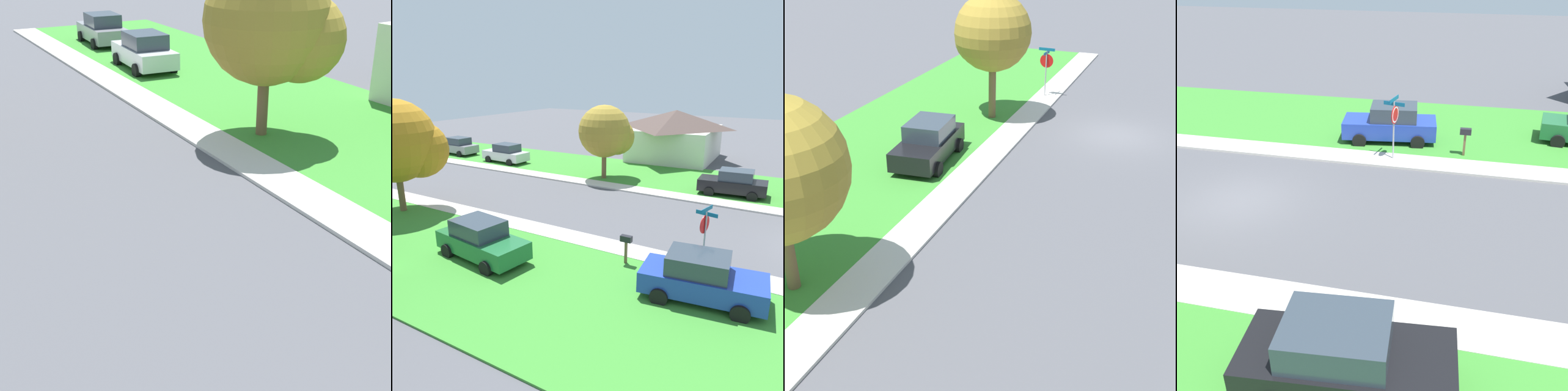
{
  "view_description": "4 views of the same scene",
  "coord_description": "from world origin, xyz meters",
  "views": [
    {
      "loc": [
        -4.25,
        0.65,
        6.36
      ],
      "look_at": [
        0.84,
        9.88,
        1.4
      ],
      "focal_mm": 53.36,
      "sensor_mm": 36.0,
      "label": 1
    },
    {
      "loc": [
        -19.84,
        1.18,
        7.71
      ],
      "look_at": [
        -2.03,
        11.87,
        1.4
      ],
      "focal_mm": 36.47,
      "sensor_mm": 36.0,
      "label": 2
    },
    {
      "loc": [
        -3.26,
        25.54,
        9.55
      ],
      "look_at": [
        2.65,
        10.71,
        1.4
      ],
      "focal_mm": 51.69,
      "sensor_mm": 36.0,
      "label": 3
    },
    {
      "loc": [
        13.02,
        7.96,
        7.96
      ],
      "look_at": [
        1.07,
        5.19,
        1.4
      ],
      "focal_mm": 41.93,
      "sensor_mm": 36.0,
      "label": 4
    }
  ],
  "objects": [
    {
      "name": "car_black_behind_trees",
      "position": [
        6.86,
        5.96,
        0.87
      ],
      "size": [
        2.33,
        4.45,
        1.76
      ],
      "color": "black",
      "rests_on": "ground"
    },
    {
      "name": "lawn_west",
      "position": [
        -9.4,
        12.0,
        0.04
      ],
      "size": [
        8.0,
        56.0,
        0.08
      ],
      "primitive_type": "cube",
      "color": "#38842D",
      "rests_on": "ground"
    },
    {
      "name": "car_blue_kerbside_mid",
      "position": [
        -7.06,
        4.19,
        0.87
      ],
      "size": [
        2.47,
        4.5,
        1.76
      ],
      "color": "#1E389E",
      "rests_on": "ground"
    },
    {
      "name": "house_right_setback",
      "position": [
        16.79,
        13.45,
        2.38
      ],
      "size": [
        9.5,
        8.38,
        4.6
      ],
      "color": "silver",
      "rests_on": "ground"
    },
    {
      "name": "tree_across_left",
      "position": [
        -6.19,
        21.7,
        4.03
      ],
      "size": [
        5.04,
        4.69,
        6.53
      ],
      "color": "brown",
      "rests_on": "ground"
    },
    {
      "name": "mailbox",
      "position": [
        -5.91,
        7.67,
        1.01
      ],
      "size": [
        0.25,
        0.49,
        1.31
      ],
      "color": "brown",
      "rests_on": "ground"
    },
    {
      "name": "stop_sign_far_corner",
      "position": [
        -4.86,
        4.75,
        1.89
      ],
      "size": [
        0.91,
        0.91,
        2.77
      ],
      "color": "#9E9EA3",
      "rests_on": "ground"
    },
    {
      "name": "car_grey_across_road",
      "position": [
        7.44,
        32.82,
        0.87
      ],
      "size": [
        2.23,
        4.4,
        1.76
      ],
      "color": "gray",
      "rests_on": "ground"
    },
    {
      "name": "lawn_east",
      "position": [
        9.4,
        12.0,
        0.04
      ],
      "size": [
        8.0,
        56.0,
        0.08
      ],
      "primitive_type": "cube",
      "color": "#38842D",
      "rests_on": "ground"
    },
    {
      "name": "car_silver_driveway_right",
      "position": [
        6.96,
        25.98,
        0.87
      ],
      "size": [
        2.22,
        4.39,
        1.76
      ],
      "color": "silver",
      "rests_on": "ground"
    },
    {
      "name": "tree_sidewalk_mid",
      "position": [
        6.6,
        15.32,
        3.55
      ],
      "size": [
        4.2,
        3.91,
        5.64
      ],
      "color": "brown",
      "rests_on": "ground"
    },
    {
      "name": "car_green_near_corner",
      "position": [
        -8.62,
        13.29,
        0.87
      ],
      "size": [
        2.44,
        4.49,
        1.76
      ],
      "color": "#1E6033",
      "rests_on": "ground"
    },
    {
      "name": "sidewalk_east",
      "position": [
        4.7,
        12.0,
        0.05
      ],
      "size": [
        1.4,
        56.0,
        0.1
      ],
      "primitive_type": "cube",
      "color": "beige",
      "rests_on": "ground"
    },
    {
      "name": "sidewalk_west",
      "position": [
        -4.7,
        12.0,
        0.05
      ],
      "size": [
        1.4,
        56.0,
        0.1
      ],
      "primitive_type": "cube",
      "color": "beige",
      "rests_on": "ground"
    }
  ]
}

